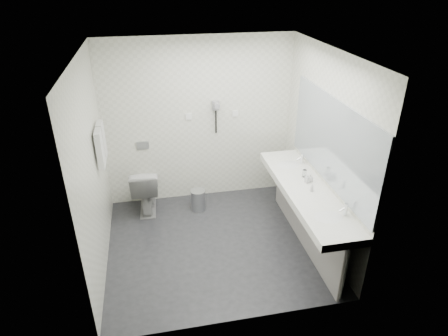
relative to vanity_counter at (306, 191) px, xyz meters
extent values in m
plane|color=#28282D|center=(-1.12, 0.20, -0.80)|extent=(2.80, 2.80, 0.00)
plane|color=white|center=(-1.12, 0.20, 1.70)|extent=(2.80, 2.80, 0.00)
plane|color=white|center=(-1.12, 1.50, 0.45)|extent=(2.80, 0.00, 2.80)
plane|color=white|center=(-1.12, -1.10, 0.45)|extent=(2.80, 0.00, 2.80)
plane|color=white|center=(-2.52, 0.20, 0.45)|extent=(0.00, 2.60, 2.60)
plane|color=white|center=(0.27, 0.20, 0.45)|extent=(0.00, 2.60, 2.60)
cube|color=white|center=(0.00, 0.00, 0.00)|extent=(0.55, 2.20, 0.10)
cube|color=gray|center=(0.02, 0.00, -0.42)|extent=(0.03, 2.15, 0.75)
cylinder|color=silver|center=(0.05, -1.04, -0.42)|extent=(0.06, 0.06, 0.75)
cylinder|color=silver|center=(0.05, 1.04, -0.42)|extent=(0.06, 0.06, 0.75)
cube|color=#B2BCC6|center=(0.26, 0.00, 0.65)|extent=(0.02, 2.20, 1.05)
ellipsoid|color=white|center=(0.00, -0.65, 0.04)|extent=(0.40, 0.31, 0.05)
ellipsoid|color=white|center=(0.00, 0.65, 0.04)|extent=(0.40, 0.31, 0.05)
cylinder|color=silver|center=(0.19, -0.65, 0.12)|extent=(0.04, 0.04, 0.15)
cylinder|color=silver|center=(0.19, 0.65, 0.12)|extent=(0.04, 0.04, 0.15)
imported|color=white|center=(0.06, 0.13, 0.11)|extent=(0.07, 0.07, 0.12)
imported|color=white|center=(0.11, 0.15, 0.10)|extent=(0.11, 0.11, 0.10)
imported|color=white|center=(0.03, -0.09, 0.10)|extent=(0.05, 0.05, 0.11)
cylinder|color=silver|center=(0.09, 0.28, 0.10)|extent=(0.06, 0.06, 0.10)
imported|color=white|center=(-1.99, 1.24, -0.44)|extent=(0.44, 0.73, 0.72)
cube|color=#B2B5BA|center=(-1.98, 1.49, 0.15)|extent=(0.18, 0.02, 0.12)
cylinder|color=#B2B5BA|center=(-1.23, 1.07, -0.64)|extent=(0.25, 0.25, 0.31)
cylinder|color=#B2B5BA|center=(-1.23, 1.07, -0.48)|extent=(0.22, 0.22, 0.02)
cylinder|color=silver|center=(-2.47, 0.75, 0.75)|extent=(0.02, 0.62, 0.02)
cube|color=silver|center=(-2.46, 0.61, 0.53)|extent=(0.07, 0.24, 0.48)
cube|color=silver|center=(-2.46, 0.89, 0.53)|extent=(0.07, 0.24, 0.48)
cube|color=#98989E|center=(-0.88, 1.47, 0.70)|extent=(0.10, 0.04, 0.14)
cylinder|color=#98989E|center=(-0.88, 1.40, 0.73)|extent=(0.08, 0.14, 0.08)
cylinder|color=black|center=(-0.88, 1.46, 0.45)|extent=(0.02, 0.02, 0.35)
cube|color=white|center=(-1.27, 1.49, 0.55)|extent=(0.09, 0.02, 0.09)
cube|color=white|center=(-0.57, 1.49, 0.55)|extent=(0.09, 0.02, 0.09)
camera|label=1|loc=(-1.83, -3.90, 2.51)|focal=31.12mm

